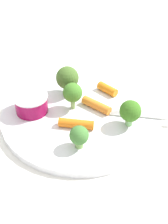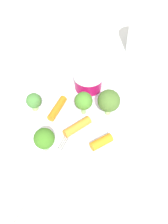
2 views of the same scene
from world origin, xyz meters
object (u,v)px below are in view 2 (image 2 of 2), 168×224
Objects in this scene: plate at (78,120)px; fork at (44,176)px; carrot_stick_2 at (77,127)px; carrot_stick_1 at (57,108)px; broccoli_floret_2 at (109,101)px; broccoli_floret_3 at (82,100)px; drinking_glass at (145,36)px; broccoli_floret_0 at (43,138)px; carrot_stick_0 at (101,142)px; broccoli_floret_1 at (34,101)px; sauce_cup at (88,82)px.

fork reaches higher than plate.
carrot_stick_2 is 0.33× the size of fork.
carrot_stick_1 and carrot_stick_2 have the same top height.
broccoli_floret_2 is 0.18m from fork.
broccoli_floret_3 is 0.26m from drinking_glass.
broccoli_floret_0 is 1.16× the size of carrot_stick_0.
broccoli_floret_2 is 0.23m from drinking_glass.
carrot_stick_1 is (-0.11, 0.01, -0.00)m from carrot_stick_0.
carrot_stick_0 is 0.31m from drinking_glass.
carrot_stick_0 is 0.11m from fork.
broccoli_floret_3 is 0.15m from fork.
drinking_glass is (0.06, 0.31, 0.01)m from broccoli_floret_1.
broccoli_floret_2 reaches higher than fork.
drinking_glass is (-0.02, 0.27, 0.04)m from plate.
broccoli_floret_1 is 0.05m from carrot_stick_1.
drinking_glass is (-0.04, 0.29, 0.03)m from carrot_stick_2.
broccoli_floret_1 is (-0.08, 0.05, -0.01)m from broccoli_floret_0.
plate is at bearing 125.36° from carrot_stick_2.
drinking_glass reaches higher than plate.
broccoli_floret_1 is at bearing 141.25° from fork.
sauce_cup is at bearing 86.24° from carrot_stick_1.
sauce_cup is 0.11m from carrot_stick_2.
carrot_stick_0 is at bearing -27.02° from broccoli_floret_3.
carrot_stick_1 is at bearing 169.78° from carrot_stick_2.
carrot_stick_1 is 0.28m from drinking_glass.
carrot_stick_0 is 0.11m from carrot_stick_1.
sauce_cup is 1.17× the size of broccoli_floret_3.
carrot_stick_2 is (0.05, -0.10, -0.01)m from sauce_cup.
plate is at bearing 23.78° from broccoli_floret_1.
drinking_glass is (0.02, 0.28, 0.03)m from carrot_stick_1.
sauce_cup is 0.35× the size of fork.
broccoli_floret_1 is at bearing -145.44° from broccoli_floret_2.
broccoli_floret_2 reaches higher than broccoli_floret_1.
broccoli_floret_0 is 0.51× the size of drinking_glass.
broccoli_floret_3 is 1.25× the size of carrot_stick_0.
carrot_stick_1 is 0.14m from fork.
broccoli_floret_0 is at bearing -62.37° from carrot_stick_1.
broccoli_floret_0 is 0.10m from carrot_stick_0.
broccoli_floret_2 is at bearing -23.71° from sauce_cup.
carrot_stick_2 is at bearing -106.79° from broccoli_floret_2.
broccoli_floret_1 is 0.23× the size of fork.
plate is 4.86× the size of carrot_stick_1.
carrot_stick_2 reaches higher than fork.
broccoli_floret_2 is (0.12, 0.08, 0.01)m from broccoli_floret_1.
broccoli_floret_2 is 0.33× the size of fork.
sauce_cup is 1.46× the size of carrot_stick_0.
broccoli_floret_3 is 0.05m from carrot_stick_2.
drinking_glass is at bearing 92.72° from broccoli_floret_0.
carrot_stick_1 is (-0.04, -0.03, -0.03)m from broccoli_floret_3.
sauce_cup is at bearing 109.60° from fork.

